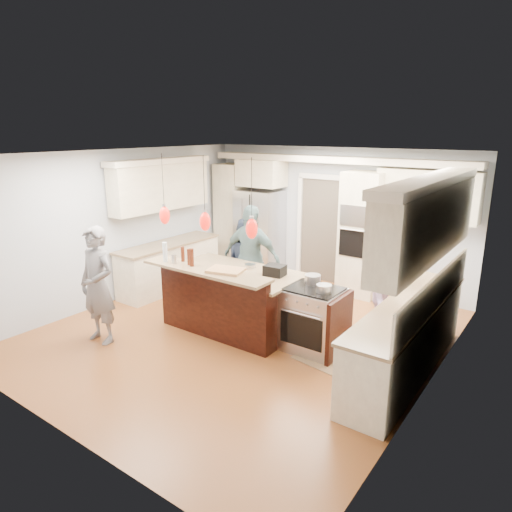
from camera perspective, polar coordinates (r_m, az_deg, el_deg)
The scene contains 23 objects.
ground_plane at distance 7.15m, azimuth -1.66°, elevation -9.53°, with size 6.00×6.00×0.00m, color #A1552C.
room_shell at distance 6.58m, azimuth -1.78°, elevation 4.94°, with size 5.54×6.04×2.72m.
refrigerator at distance 9.75m, azimuth 0.45°, elevation 2.98°, with size 0.90×0.70×1.80m, color #B7B7BC.
oven_column at distance 8.63m, azimuth 13.14°, elevation 2.60°, with size 0.72×0.69×2.30m.
back_upper_cabinets at distance 9.28m, azimuth 4.98°, elevation 7.10°, with size 5.30×0.61×2.54m.
right_counter_run at distance 5.97m, azimuth 19.19°, elevation -4.69°, with size 0.64×3.10×2.51m.
left_cabinets at distance 8.94m, azimuth -11.13°, elevation 2.53°, with size 0.64×2.30×2.51m.
kitchen_island at distance 7.15m, azimuth -2.92°, elevation -5.31°, with size 2.10×1.46×1.12m.
island_range at distance 6.50m, azimuth 7.36°, elevation -7.91°, with size 0.82×0.71×0.92m.
pendant_lights at distance 6.36m, azimuth -6.38°, elevation 4.33°, with size 1.75×0.15×1.03m.
person_bar_end at distance 6.96m, azimuth -19.18°, elevation -3.50°, with size 0.63×0.41×1.73m, color slate.
person_far_left at distance 8.06m, azimuth -1.26°, elevation -0.65°, with size 0.75×0.59×1.55m, color #27344D.
person_far_right at distance 7.80m, azimuth -0.55°, elevation -0.23°, with size 1.06×0.44×1.81m, color slate.
person_range_side at distance 7.01m, azimuth 15.91°, elevation -3.59°, with size 1.04×0.60×1.61m, color gray.
floor_rug at distance 6.62m, azimuth 9.67°, elevation -11.87°, with size 0.71×1.04×0.01m, color #8D734D.
water_bottle at distance 6.91m, azimuth -11.30°, elevation 0.48°, with size 0.07×0.07×0.30m, color silver.
beer_bottle_a at distance 6.90m, azimuth -9.15°, elevation 0.24°, with size 0.06×0.06×0.23m, color #4B1C0D.
beer_bottle_b at distance 6.70m, azimuth -8.36°, elevation -0.11°, with size 0.06×0.06×0.24m, color #4B1C0D.
beer_bottle_c at distance 6.63m, azimuth -8.06°, elevation -0.18°, with size 0.07×0.07×0.26m, color #4B1C0D.
drink_can at distance 6.81m, azimuth -10.21°, elevation -0.39°, with size 0.07×0.07×0.14m, color #B7B7BC.
cutting_board at distance 6.35m, azimuth -3.80°, elevation -1.81°, with size 0.48×0.34×0.04m, color tan.
pot_large at distance 6.50m, azimuth 7.10°, elevation -2.91°, with size 0.23×0.23×0.13m, color #B7B7BC.
pot_small at distance 6.20m, azimuth 8.50°, elevation -4.02°, with size 0.21×0.21×0.10m, color #B7B7BC.
Camera 1 is at (3.94, -5.13, 3.05)m, focal length 32.00 mm.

